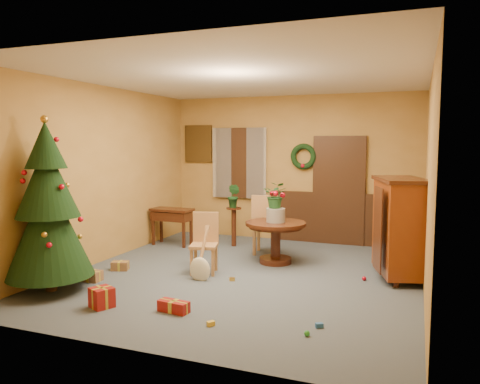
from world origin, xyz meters
The scene contains 21 objects.
room_envelope centered at (0.21, 2.70, 1.12)m, with size 5.50×5.50×5.50m.
dining_table centered at (0.23, 0.87, 0.48)m, with size 0.99×0.99×0.68m.
urn centered at (0.23, 0.87, 0.79)m, with size 0.31×0.31×0.23m, color slate.
centerpiece_plant centered at (0.23, 0.87, 1.12)m, with size 0.39×0.33×0.43m, color #1E4C23.
chair_near centered at (-0.62, -0.04, 0.49)m, with size 0.48×0.48×0.91m.
chair_far centered at (-0.09, 1.36, 0.57)m, with size 0.51×0.51×1.07m.
guitar centered at (-0.50, -0.45, 0.38)m, with size 0.32×0.15×0.76m, color beige, non-canonical shape.
plant_stand centered at (-0.88, 1.80, 0.46)m, with size 0.29×0.29×0.74m.
stand_plant centered at (-0.88, 1.80, 0.97)m, with size 0.25×0.20×0.45m, color #19471E.
christmas_tree centered at (-2.15, -1.60, 1.10)m, with size 1.12×1.12×2.32m.
writing_desk centered at (-2.03, 1.47, 0.53)m, with size 0.81×0.43×0.71m.
sideboard centered at (2.15, 0.67, 0.79)m, with size 0.91×1.27×1.47m.
gift_a centered at (-1.94, -1.05, 0.07)m, with size 0.29×0.22×0.15m.
gift_b centered at (-1.12, -1.88, 0.12)m, with size 0.32×0.32×0.24m.
gift_c centered at (-1.90, -0.41, 0.07)m, with size 0.29×0.25×0.14m.
gift_d centered at (-0.24, -1.71, 0.07)m, with size 0.39×0.20×0.13m.
toy_a centered at (1.45, -1.57, 0.03)m, with size 0.08×0.05×0.05m, color #23569B.
toy_b centered at (1.37, -1.84, 0.03)m, with size 0.06×0.06×0.06m, color #268D2F.
toy_c centered at (0.34, -1.94, 0.03)m, with size 0.08×0.05×0.05m, color gold.
toy_d centered at (1.71, 0.36, 0.03)m, with size 0.06×0.06×0.06m, color red.
toy_e centered at (-0.06, -0.33, 0.03)m, with size 0.08×0.05×0.05m, color gold.
Camera 1 is at (2.37, -6.37, 1.96)m, focal length 35.00 mm.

